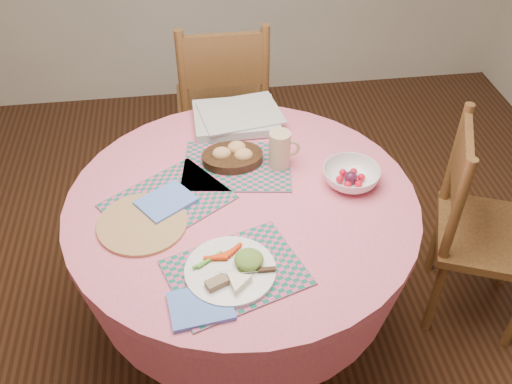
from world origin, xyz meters
TOP-DOWN VIEW (x-y plane):
  - ground at (0.00, 0.00)m, footprint 4.00×4.00m
  - dining_table at (0.00, 0.00)m, footprint 1.24×1.24m
  - chair_right at (0.95, 0.02)m, footprint 0.54×0.55m
  - chair_back at (0.02, 0.99)m, footprint 0.46×0.44m
  - placemat_front at (-0.06, -0.33)m, footprint 0.48×0.41m
  - placemat_left at (-0.26, 0.02)m, footprint 0.50×0.47m
  - placemat_back at (0.00, 0.19)m, footprint 0.44×0.35m
  - wicker_trivet at (-0.34, -0.08)m, footprint 0.30×0.30m
  - napkin_near at (-0.17, -0.45)m, footprint 0.20×0.16m
  - napkin_far at (-0.26, 0.01)m, footprint 0.23×0.22m
  - dinner_plate at (-0.07, -0.34)m, footprint 0.28×0.28m
  - bread_bowl at (-0.01, 0.22)m, footprint 0.23×0.23m
  - latte_mug at (0.16, 0.17)m, footprint 0.12×0.08m
  - fruit_bowl at (0.40, 0.04)m, footprint 0.26×0.26m
  - newspaper_stack at (0.03, 0.48)m, footprint 0.37×0.30m

SIDE VIEW (x-z plane):
  - ground at x=0.00m, z-range 0.00..0.00m
  - chair_right at x=0.95m, z-range 0.02..0.94m
  - chair_back at x=0.02m, z-range 0.02..1.02m
  - dining_table at x=0.00m, z-range 0.18..0.93m
  - placemat_front at x=-0.06m, z-range 0.75..0.76m
  - placemat_left at x=-0.26m, z-range 0.75..0.76m
  - placemat_back at x=0.00m, z-range 0.75..0.76m
  - wicker_trivet at x=-0.34m, z-range 0.75..0.76m
  - napkin_near at x=-0.17m, z-range 0.75..0.76m
  - napkin_far at x=-0.26m, z-range 0.76..0.77m
  - dinner_plate at x=-0.07m, z-range 0.75..0.80m
  - newspaper_stack at x=0.03m, z-range 0.76..0.80m
  - fruit_bowl at x=0.40m, z-range 0.75..0.81m
  - bread_bowl at x=-0.01m, z-range 0.74..0.82m
  - latte_mug at x=0.16m, z-range 0.76..0.90m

